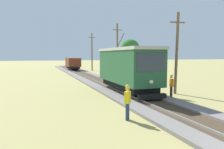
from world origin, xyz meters
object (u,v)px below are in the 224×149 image
object	(u,v)px
track_worker	(128,101)
second_worker	(171,85)
utility_pole_far	(92,51)
tree_right_near	(130,49)
freight_car	(73,63)
utility_pole_near_tram	(177,53)
red_tram	(128,68)
utility_pole_mid	(117,50)

from	to	relation	value
track_worker	second_worker	distance (m)	7.00
utility_pole_far	tree_right_near	distance (m)	11.98
second_worker	utility_pole_far	bearing A→B (deg)	-73.30
track_worker	second_worker	world-z (taller)	same
freight_car	second_worker	world-z (taller)	freight_car
utility_pole_near_tram	track_worker	bearing A→B (deg)	-140.03
tree_right_near	red_tram	bearing A→B (deg)	-113.82
utility_pole_far	track_worker	world-z (taller)	utility_pole_far
red_tram	utility_pole_near_tram	distance (m)	4.21
second_worker	tree_right_near	world-z (taller)	tree_right_near
second_worker	utility_pole_mid	bearing A→B (deg)	-75.68
red_tram	second_worker	world-z (taller)	red_tram
red_tram	utility_pole_far	world-z (taller)	utility_pole_far
utility_pole_near_tram	utility_pole_far	xyz separation A→B (m)	(0.00, 28.94, 0.50)
utility_pole_mid	track_worker	bearing A→B (deg)	-108.94
track_worker	tree_right_near	world-z (taller)	tree_right_near
second_worker	track_worker	bearing A→B (deg)	57.87
utility_pole_mid	freight_car	bearing A→B (deg)	103.61
red_tram	second_worker	size ratio (longest dim) A/B	4.79
utility_pole_near_tram	utility_pole_far	bearing A→B (deg)	90.00
utility_pole_mid	utility_pole_far	size ratio (longest dim) A/B	1.00
track_worker	utility_pole_mid	bearing A→B (deg)	109.71
red_tram	utility_pole_near_tram	bearing A→B (deg)	-19.74
freight_car	utility_pole_far	world-z (taller)	utility_pole_far
utility_pole_near_tram	utility_pole_far	size ratio (longest dim) A/B	0.87
utility_pole_near_tram	utility_pole_mid	xyz separation A→B (m)	(0.00, 14.01, 0.49)
second_worker	freight_car	bearing A→B (deg)	-66.23
red_tram	utility_pole_mid	xyz separation A→B (m)	(3.79, 12.65, 1.73)
second_worker	red_tram	bearing A→B (deg)	-27.37
track_worker	tree_right_near	size ratio (longest dim) A/B	0.25
utility_pole_mid	second_worker	xyz separation A→B (m)	(-1.29, -15.28, -2.94)
freight_car	track_worker	xyz separation A→B (m)	(-2.96, -35.32, -0.57)
freight_car	utility_pole_mid	xyz separation A→B (m)	(3.79, -15.66, 2.37)
freight_car	track_worker	distance (m)	35.45
freight_car	track_worker	world-z (taller)	freight_car
freight_car	tree_right_near	distance (m)	15.54
freight_car	tree_right_near	world-z (taller)	tree_right_near
utility_pole_mid	track_worker	size ratio (longest dim) A/B	4.29
freight_car	second_worker	size ratio (longest dim) A/B	2.91
red_tram	utility_pole_mid	world-z (taller)	utility_pole_mid
utility_pole_near_tram	utility_pole_mid	world-z (taller)	utility_pole_mid
red_tram	freight_car	xyz separation A→B (m)	(-0.00, 28.31, -0.64)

